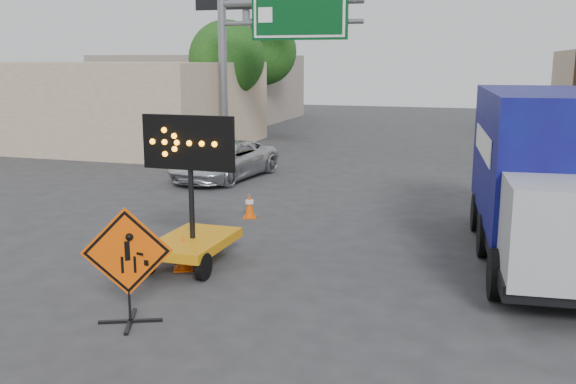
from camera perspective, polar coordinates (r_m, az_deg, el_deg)
The scene contains 14 objects.
ground at distance 9.69m, azimuth -12.17°, elevation -13.95°, with size 100.00×100.00×0.00m, color #2D2D30.
curb_right at distance 23.07m, azimuth 24.05°, elevation 0.49°, with size 0.40×60.00×0.12m, color gray.
storefront_left_near at distance 33.22m, azimuth -16.42°, elevation 7.55°, with size 14.00×10.00×4.00m, color #C8AD90.
storefront_left_far at distance 45.91m, azimuth -7.67°, elevation 9.21°, with size 12.00×10.00×4.40m, color gray.
highway_gantry at distance 27.01m, azimuth -1.75°, elevation 13.68°, with size 6.18×0.38×6.90m.
tree_left_near at distance 32.05m, azimuth -5.46°, elevation 11.71°, with size 3.71×3.71×6.03m.
tree_left_far at distance 39.88m, azimuth -2.25°, elevation 12.37°, with size 4.10×4.10×6.66m.
construction_sign at distance 10.49m, azimuth -14.09°, elevation -6.14°, with size 1.33×0.96×1.90m.
arrow_board at distance 13.21m, azimuth -8.48°, elevation -3.62°, with size 1.95×2.18×3.09m.
pickup_truck at distance 22.71m, azimuth -5.69°, elevation 2.84°, with size 2.20×4.77×1.32m, color silver.
box_truck at distance 14.21m, azimuth 21.65°, elevation 0.51°, with size 2.89×7.57×3.51m.
cone_a at distance 13.06m, azimuth -9.32°, elevation -5.26°, with size 0.50×0.50×0.75m.
cone_b at distance 13.77m, azimuth -12.53°, elevation -4.61°, with size 0.39×0.39×0.69m.
cone_c at distance 17.10m, azimuth -3.44°, elevation -1.18°, with size 0.43×0.43×0.68m.
Camera 1 is at (4.46, -7.53, 4.16)m, focal length 40.00 mm.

